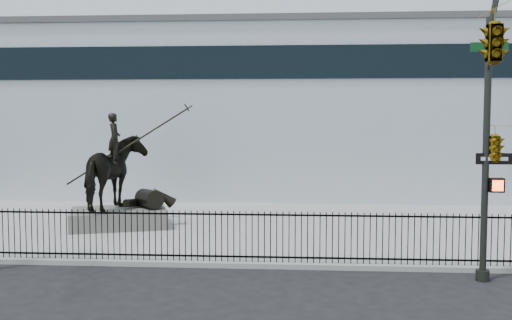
{
  "coord_description": "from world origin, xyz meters",
  "views": [
    {
      "loc": [
        2.05,
        -16.0,
        4.44
      ],
      "look_at": [
        0.47,
        6.0,
        2.8
      ],
      "focal_mm": 42.0,
      "sensor_mm": 36.0,
      "label": 1
    }
  ],
  "objects": [
    {
      "name": "traffic_signal_right",
      "position": [
        6.47,
        -2.0,
        4.85
      ],
      "size": [
        2.17,
        6.86,
        7.0
      ],
      "color": "black",
      "rests_on": "ground"
    },
    {
      "name": "plaza",
      "position": [
        0.0,
        7.0,
        0.07
      ],
      "size": [
        30.0,
        12.0,
        0.15
      ],
      "primitive_type": "cube",
      "color": "#9A9A97",
      "rests_on": "ground"
    },
    {
      "name": "equestrian_statue",
      "position": [
        -4.82,
        6.47,
        2.23
      ],
      "size": [
        4.41,
        3.44,
        3.9
      ],
      "rotation": [
        0.0,
        0.0,
        0.31
      ],
      "color": "black",
      "rests_on": "statue_plinth"
    },
    {
      "name": "picket_fence",
      "position": [
        0.0,
        1.25,
        0.9
      ],
      "size": [
        22.1,
        0.1,
        1.5
      ],
      "color": "black",
      "rests_on": "plaza"
    },
    {
      "name": "building",
      "position": [
        0.0,
        20.0,
        4.5
      ],
      "size": [
        44.0,
        14.0,
        9.0
      ],
      "primitive_type": "cube",
      "color": "silver",
      "rests_on": "ground"
    },
    {
      "name": "statue_plinth",
      "position": [
        -4.89,
        6.45,
        0.49
      ],
      "size": [
        4.17,
        3.44,
        0.67
      ],
      "primitive_type": "cube",
      "rotation": [
        0.0,
        0.0,
        0.31
      ],
      "color": "#575450",
      "rests_on": "plaza"
    },
    {
      "name": "ground",
      "position": [
        0.0,
        0.0,
        0.0
      ],
      "size": [
        120.0,
        120.0,
        0.0
      ],
      "primitive_type": "plane",
      "color": "black",
      "rests_on": "ground"
    }
  ]
}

